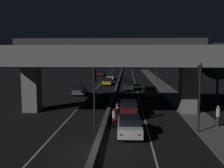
% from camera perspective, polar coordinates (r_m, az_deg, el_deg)
% --- Properties ---
extents(ground_plane, '(200.00, 200.00, 0.00)m').
position_cam_1_polar(ground_plane, '(17.73, -3.56, -14.49)').
color(ground_plane, black).
extents(lane_line_left_inner, '(0.12, 126.00, 0.00)m').
position_cam_1_polar(lane_line_left_inner, '(52.15, -3.09, -0.53)').
color(lane_line_left_inner, beige).
rests_on(lane_line_left_inner, ground_plane).
extents(lane_line_right_inner, '(0.12, 126.00, 0.00)m').
position_cam_1_polar(lane_line_right_inner, '(51.85, 5.24, -0.58)').
color(lane_line_right_inner, beige).
rests_on(lane_line_right_inner, ground_plane).
extents(median_divider, '(0.43, 126.00, 0.37)m').
position_cam_1_polar(median_divider, '(51.84, 1.06, -0.36)').
color(median_divider, '#4C4C51').
rests_on(median_divider, ground_plane).
extents(sidewalk_right, '(2.81, 126.00, 0.14)m').
position_cam_1_polar(sidewalk_right, '(45.42, 12.19, -1.62)').
color(sidewalk_right, '#5B5956').
rests_on(sidewalk_right, ground_plane).
extents(elevated_overpass, '(20.89, 10.85, 8.06)m').
position_cam_1_polar(elevated_overpass, '(28.39, -0.77, 5.74)').
color(elevated_overpass, gray).
rests_on(elevated_overpass, ground_plane).
extents(traffic_light_left_of_median, '(0.30, 0.49, 5.32)m').
position_cam_1_polar(traffic_light_left_of_median, '(21.19, -3.86, -0.92)').
color(traffic_light_left_of_median, black).
rests_on(traffic_light_left_of_median, ground_plane).
extents(traffic_light_right_of_median, '(0.30, 0.49, 5.67)m').
position_cam_1_polar(traffic_light_right_of_median, '(21.76, 18.53, -0.44)').
color(traffic_light_right_of_median, black).
rests_on(traffic_light_right_of_median, ground_plane).
extents(street_lamp, '(1.89, 0.32, 7.02)m').
position_cam_1_polar(street_lamp, '(54.78, 9.53, 4.11)').
color(street_lamp, '#2D2D30').
rests_on(street_lamp, ground_plane).
extents(car_white_lead, '(2.04, 4.26, 1.56)m').
position_cam_1_polar(car_white_lead, '(20.80, 3.86, -9.01)').
color(car_white_lead, silver).
rests_on(car_white_lead, ground_plane).
extents(car_dark_red_second, '(2.06, 4.46, 1.59)m').
position_cam_1_polar(car_dark_red_second, '(27.16, 3.66, -5.26)').
color(car_dark_red_second, '#591414').
rests_on(car_dark_red_second, ground_plane).
extents(car_dark_green_third, '(1.98, 4.23, 1.50)m').
position_cam_1_polar(car_dark_green_third, '(33.60, 2.83, -3.05)').
color(car_dark_green_third, black).
rests_on(car_dark_green_third, ground_plane).
extents(car_silver_fourth, '(1.94, 4.18, 1.54)m').
position_cam_1_polar(car_silver_fourth, '(39.46, 8.34, -1.65)').
color(car_silver_fourth, gray).
rests_on(car_silver_fourth, ground_plane).
extents(car_dark_green_fifth, '(2.04, 4.45, 1.56)m').
position_cam_1_polar(car_dark_green_fifth, '(46.92, 3.54, -0.32)').
color(car_dark_green_fifth, black).
rests_on(car_dark_green_fifth, ground_plane).
extents(car_black_sixth, '(1.99, 4.16, 1.51)m').
position_cam_1_polar(car_black_sixth, '(53.51, 3.42, 0.50)').
color(car_black_sixth, black).
rests_on(car_black_sixth, ground_plane).
extents(car_grey_lead_oncoming, '(2.07, 4.17, 1.40)m').
position_cam_1_polar(car_grey_lead_oncoming, '(41.33, -7.00, -1.41)').
color(car_grey_lead_oncoming, '#515459').
rests_on(car_grey_lead_oncoming, ground_plane).
extents(car_taxi_yellow_second_oncoming, '(2.03, 4.24, 1.47)m').
position_cam_1_polar(car_taxi_yellow_second_oncoming, '(54.49, -0.93, 0.60)').
color(car_taxi_yellow_second_oncoming, gold).
rests_on(car_taxi_yellow_second_oncoming, ground_plane).
extents(car_white_third_oncoming, '(2.04, 4.57, 1.52)m').
position_cam_1_polar(car_white_third_oncoming, '(65.40, -0.31, 1.59)').
color(car_white_third_oncoming, silver).
rests_on(car_white_third_oncoming, ground_plane).
extents(car_dark_red_fourth_oncoming, '(2.10, 4.82, 1.59)m').
position_cam_1_polar(car_dark_red_fourth_oncoming, '(78.09, -2.40, 2.42)').
color(car_dark_red_fourth_oncoming, '#591414').
rests_on(car_dark_red_fourth_oncoming, ground_plane).
extents(motorcycle_red_filtering_near, '(0.33, 1.88, 1.47)m').
position_cam_1_polar(motorcycle_red_filtering_near, '(23.91, 0.44, -7.36)').
color(motorcycle_red_filtering_near, black).
rests_on(motorcycle_red_filtering_near, ground_plane).
extents(motorcycle_white_filtering_mid, '(0.33, 1.68, 1.40)m').
position_cam_1_polar(motorcycle_white_filtering_mid, '(29.00, 1.16, -4.94)').
color(motorcycle_white_filtering_mid, black).
rests_on(motorcycle_white_filtering_mid, ground_plane).
extents(motorcycle_black_filtering_far, '(0.34, 1.93, 1.44)m').
position_cam_1_polar(motorcycle_black_filtering_far, '(35.86, 1.07, -2.73)').
color(motorcycle_black_filtering_far, black).
rests_on(motorcycle_black_filtering_far, ground_plane).
extents(pedestrian_on_sidewalk, '(0.37, 0.37, 1.80)m').
position_cam_1_polar(pedestrian_on_sidewalk, '(24.58, 22.04, -6.46)').
color(pedestrian_on_sidewalk, '#2D261E').
rests_on(pedestrian_on_sidewalk, sidewalk_right).
extents(roadside_tree_kerbside_near, '(4.33, 4.33, 7.74)m').
position_cam_1_polar(roadside_tree_kerbside_near, '(32.84, 22.17, 4.63)').
color(roadside_tree_kerbside_near, '#2D2116').
rests_on(roadside_tree_kerbside_near, ground_plane).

